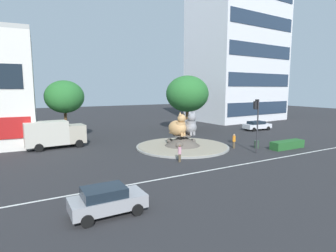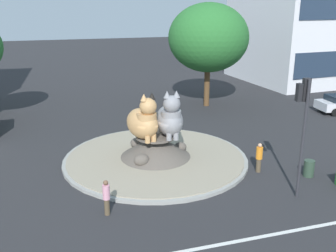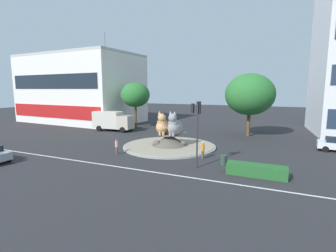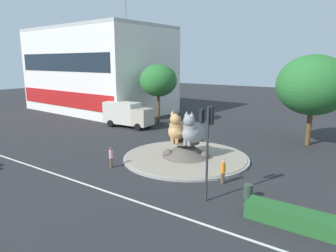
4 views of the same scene
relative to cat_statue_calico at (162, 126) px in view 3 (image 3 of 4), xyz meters
The scene contains 14 objects.
ground_plane 2.65m from the cat_statue_calico, 20.38° to the left, with size 160.00×160.00×0.00m, color #28282B.
lane_centreline 8.92m from the cat_statue_calico, 84.95° to the right, with size 112.00×0.20×0.01m, color silver.
roundabout_island 2.20m from the cat_statue_calico, 20.89° to the left, with size 10.77×10.77×1.53m.
cat_statue_calico is the anchor object (origin of this frame).
cat_statue_grey 1.55m from the cat_statue_calico, ahead, with size 1.88×2.73×2.78m.
traffic_light_mast 8.59m from the cat_statue_calico, 44.60° to the right, with size 0.76×0.48×5.71m.
shophouse_block 29.95m from the cat_statue_calico, 150.08° to the left, with size 24.79×15.31×17.69m.
clipped_hedge_strip 12.69m from the cat_statue_calico, 29.01° to the right, with size 4.51×1.20×0.90m, color #235B28.
broadleaf_tree_behind_island 14.33m from the cat_statue_calico, 52.86° to the left, with size 6.87×6.87×8.91m.
second_tree_near_tower 15.65m from the cat_statue_calico, 132.82° to the left, with size 4.94×4.94×7.88m.
pedestrian_pink_shirt 6.05m from the cat_statue_calico, 119.74° to the right, with size 0.31×0.31×1.65m.
pedestrian_orange_shirt 6.65m from the cat_statue_calico, 27.39° to the right, with size 0.35×0.35×1.66m.
delivery_box_truck 14.31m from the cat_statue_calico, 149.87° to the left, with size 6.67×2.97×3.13m.
litter_bin 9.30m from the cat_statue_calico, 27.90° to the right, with size 0.56×0.56×0.90m.
Camera 3 is at (11.52, -26.39, 6.73)m, focal length 26.82 mm.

